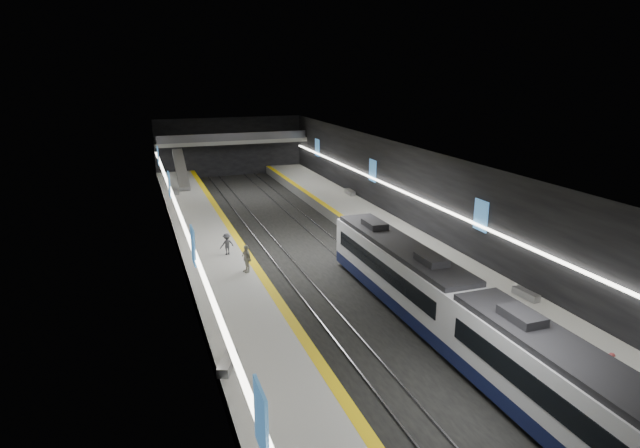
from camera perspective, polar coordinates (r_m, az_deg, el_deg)
name	(u,v)px	position (r m, az deg, el deg)	size (l,w,h in m)	color
ground	(311,255)	(42.88, -0.96, -3.37)	(70.00, 70.00, 0.00)	black
ceiling	(311,156)	(40.88, -1.01, 7.24)	(20.00, 70.00, 0.04)	beige
wall_left	(179,219)	(39.79, -14.77, 0.54)	(0.04, 70.00, 8.00)	black
wall_right	(424,197)	(45.77, 10.99, 2.82)	(0.04, 70.00, 8.00)	black
wall_back	(230,147)	(75.13, -9.58, 8.12)	(20.00, 0.04, 8.00)	black
platform_left	(217,260)	(41.10, -10.95, -3.83)	(5.00, 70.00, 1.00)	slate
tile_surface_left	(216,254)	(40.93, -10.99, -3.16)	(5.00, 70.00, 0.02)	#B8B8B2
tactile_strip_left	(245,251)	(41.27, -7.97, -2.84)	(0.60, 70.00, 0.02)	yellow
platform_right	(395,240)	(45.52, 8.03, -1.69)	(5.00, 70.00, 1.00)	slate
tile_surface_right	(395,234)	(45.37, 8.05, -1.07)	(5.00, 70.00, 0.02)	#B8B8B2
tactile_strip_right	(372,237)	(44.43, 5.53, -1.35)	(0.60, 70.00, 0.02)	yellow
rails	(311,255)	(42.86, -0.96, -3.30)	(6.52, 70.00, 0.12)	gray
train	(468,320)	(28.49, 15.51, -9.82)	(2.69, 30.05, 3.60)	#10173E
ad_posters	(307,198)	(42.50, -1.42, 2.78)	(19.94, 53.50, 2.20)	teal
cove_light_left	(182,221)	(39.86, -14.46, 0.29)	(0.25, 68.60, 0.12)	white
cove_light_right	(421,200)	(45.71, 10.76, 2.56)	(0.25, 68.60, 0.12)	white
mezzanine_bridge	(232,141)	(72.97, -9.33, 8.72)	(20.00, 3.00, 1.50)	gray
escalator	(181,169)	(65.54, -14.61, 5.66)	(1.20, 8.00, 0.60)	#99999E
bench_left_near	(227,363)	(26.08, -9.85, -14.42)	(0.55, 1.96, 0.48)	#99999E
bench_left_far	(175,191)	(61.65, -15.22, 3.38)	(0.54, 1.93, 0.47)	#99999E
bench_right_near	(526,294)	(35.09, 21.11, -7.00)	(0.51, 1.85, 0.45)	#99999E
bench_right_far	(350,192)	(59.08, 3.21, 3.40)	(0.57, 2.05, 0.50)	#99999E
passenger_right_a	(610,369)	(27.44, 28.53, -13.41)	(0.56, 0.37, 1.54)	#AF4142
passenger_left_a	(246,259)	(36.77, -7.86, -3.68)	(1.14, 0.47, 1.95)	beige
passenger_left_b	(227,244)	(40.42, -9.90, -2.14)	(1.06, 0.61, 1.64)	#44454C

